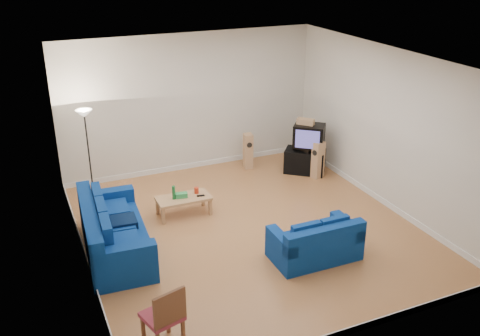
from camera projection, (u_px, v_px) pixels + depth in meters
name	position (u px, v px, depth m)	size (l,w,h in m)	color
room	(249.00, 153.00, 9.52)	(6.01, 6.51, 3.21)	brown
sofa_three_seat	(112.00, 235.00, 9.24)	(1.17, 2.43, 0.92)	navy
sofa_loveseat	(316.00, 244.00, 9.08)	(1.48, 0.83, 0.74)	navy
coffee_table	(184.00, 200.00, 10.53)	(1.06, 0.54, 0.38)	tan
bottle	(174.00, 193.00, 10.38)	(0.06, 0.06, 0.28)	#197233
tissue_box	(181.00, 195.00, 10.48)	(0.23, 0.13, 0.09)	green
red_canister	(196.00, 190.00, 10.65)	(0.09, 0.09, 0.12)	red
remote	(201.00, 196.00, 10.55)	(0.15, 0.05, 0.02)	black
tv_stand	(305.00, 161.00, 12.50)	(0.91, 0.51, 0.56)	black
av_receiver	(305.00, 148.00, 12.36)	(0.42, 0.34, 0.10)	black
television	(309.00, 136.00, 12.21)	(0.84, 0.82, 0.53)	black
centre_speaker	(306.00, 122.00, 12.11)	(0.39, 0.16, 0.14)	tan
speaker_left	(248.00, 151.00, 12.68)	(0.24, 0.29, 0.85)	tan
speaker_right	(318.00, 160.00, 12.17)	(0.30, 0.27, 0.86)	tan
floor_lamp	(86.00, 126.00, 10.76)	(0.33, 0.33, 1.93)	black
dining_chair	(165.00, 315.00, 6.95)	(0.58, 0.58, 0.98)	brown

